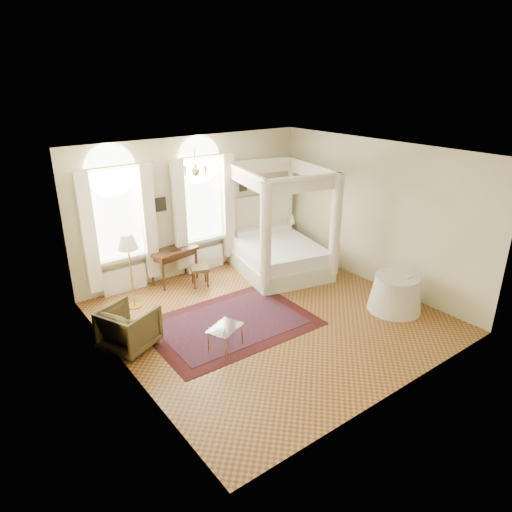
{
  "coord_description": "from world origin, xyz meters",
  "views": [
    {
      "loc": [
        -5.12,
        -6.35,
        4.61
      ],
      "look_at": [
        -0.07,
        0.4,
        1.23
      ],
      "focal_mm": 32.0,
      "sensor_mm": 36.0,
      "label": 1
    }
  ],
  "objects_px": {
    "floor_lamp": "(128,246)",
    "coffee_table": "(225,330)",
    "armchair": "(129,328)",
    "writing_desk": "(174,254)",
    "nightstand": "(286,240)",
    "side_table": "(395,293)",
    "canopy_bed": "(279,249)",
    "stool": "(200,270)"
  },
  "relations": [
    {
      "from": "stool",
      "to": "floor_lamp",
      "type": "height_order",
      "value": "floor_lamp"
    },
    {
      "from": "stool",
      "to": "coffee_table",
      "type": "relative_size",
      "value": 0.69
    },
    {
      "from": "nightstand",
      "to": "writing_desk",
      "type": "distance_m",
      "value": 3.47
    },
    {
      "from": "nightstand",
      "to": "side_table",
      "type": "relative_size",
      "value": 0.54
    },
    {
      "from": "canopy_bed",
      "to": "floor_lamp",
      "type": "relative_size",
      "value": 1.71
    },
    {
      "from": "armchair",
      "to": "side_table",
      "type": "bearing_deg",
      "value": -135.85
    },
    {
      "from": "nightstand",
      "to": "writing_desk",
      "type": "height_order",
      "value": "writing_desk"
    },
    {
      "from": "coffee_table",
      "to": "floor_lamp",
      "type": "distance_m",
      "value": 2.77
    },
    {
      "from": "canopy_bed",
      "to": "coffee_table",
      "type": "xyz_separation_m",
      "value": [
        -2.97,
        -2.13,
        -0.2
      ]
    },
    {
      "from": "floor_lamp",
      "to": "side_table",
      "type": "bearing_deg",
      "value": -38.05
    },
    {
      "from": "armchair",
      "to": "coffee_table",
      "type": "bearing_deg",
      "value": -153.07
    },
    {
      "from": "nightstand",
      "to": "armchair",
      "type": "bearing_deg",
      "value": -159.3
    },
    {
      "from": "writing_desk",
      "to": "coffee_table",
      "type": "height_order",
      "value": "writing_desk"
    },
    {
      "from": "coffee_table",
      "to": "armchair",
      "type": "bearing_deg",
      "value": 141.38
    },
    {
      "from": "coffee_table",
      "to": "side_table",
      "type": "bearing_deg",
      "value": -13.59
    },
    {
      "from": "coffee_table",
      "to": "side_table",
      "type": "distance_m",
      "value": 3.74
    },
    {
      "from": "canopy_bed",
      "to": "stool",
      "type": "height_order",
      "value": "canopy_bed"
    },
    {
      "from": "armchair",
      "to": "side_table",
      "type": "xyz_separation_m",
      "value": [
        4.98,
        -1.95,
        -0.03
      ]
    },
    {
      "from": "writing_desk",
      "to": "stool",
      "type": "xyz_separation_m",
      "value": [
        0.36,
        -0.54,
        -0.31
      ]
    },
    {
      "from": "nightstand",
      "to": "side_table",
      "type": "xyz_separation_m",
      "value": [
        -0.42,
        -3.99,
        0.07
      ]
    },
    {
      "from": "stool",
      "to": "side_table",
      "type": "xyz_separation_m",
      "value": [
        2.66,
        -3.45,
        -0.02
      ]
    },
    {
      "from": "writing_desk",
      "to": "side_table",
      "type": "bearing_deg",
      "value": -52.9
    },
    {
      "from": "canopy_bed",
      "to": "writing_desk",
      "type": "xyz_separation_m",
      "value": [
        -2.36,
        0.99,
        0.1
      ]
    },
    {
      "from": "canopy_bed",
      "to": "armchair",
      "type": "relative_size",
      "value": 3.17
    },
    {
      "from": "coffee_table",
      "to": "floor_lamp",
      "type": "relative_size",
      "value": 0.47
    },
    {
      "from": "canopy_bed",
      "to": "coffee_table",
      "type": "relative_size",
      "value": 3.64
    },
    {
      "from": "canopy_bed",
      "to": "armchair",
      "type": "xyz_separation_m",
      "value": [
        -4.31,
        -1.05,
        -0.2
      ]
    },
    {
      "from": "canopy_bed",
      "to": "writing_desk",
      "type": "distance_m",
      "value": 2.56
    },
    {
      "from": "canopy_bed",
      "to": "nightstand",
      "type": "bearing_deg",
      "value": 42.25
    },
    {
      "from": "stool",
      "to": "armchair",
      "type": "bearing_deg",
      "value": -147.16
    },
    {
      "from": "floor_lamp",
      "to": "coffee_table",
      "type": "bearing_deg",
      "value": -74.83
    },
    {
      "from": "side_table",
      "to": "nightstand",
      "type": "bearing_deg",
      "value": 83.94
    },
    {
      "from": "armchair",
      "to": "writing_desk",
      "type": "bearing_deg",
      "value": -68.27
    },
    {
      "from": "canopy_bed",
      "to": "stool",
      "type": "relative_size",
      "value": 5.29
    },
    {
      "from": "canopy_bed",
      "to": "writing_desk",
      "type": "bearing_deg",
      "value": 157.28
    },
    {
      "from": "writing_desk",
      "to": "armchair",
      "type": "relative_size",
      "value": 1.34
    },
    {
      "from": "armchair",
      "to": "canopy_bed",
      "type": "bearing_deg",
      "value": -100.72
    },
    {
      "from": "nightstand",
      "to": "coffee_table",
      "type": "height_order",
      "value": "nightstand"
    },
    {
      "from": "writing_desk",
      "to": "stool",
      "type": "distance_m",
      "value": 0.72
    },
    {
      "from": "writing_desk",
      "to": "armchair",
      "type": "bearing_deg",
      "value": -133.82
    },
    {
      "from": "stool",
      "to": "coffee_table",
      "type": "distance_m",
      "value": 2.75
    },
    {
      "from": "nightstand",
      "to": "floor_lamp",
      "type": "height_order",
      "value": "floor_lamp"
    }
  ]
}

